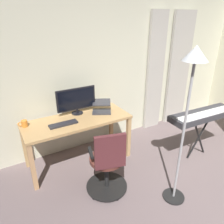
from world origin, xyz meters
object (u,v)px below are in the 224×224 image
computer_keyboard (63,124)px  piano_keyboard (203,116)px  desk (77,125)px  floor_lamp (190,91)px  laptop (102,108)px  mug_tea (24,124)px  office_chair (108,165)px  computer_monitor (76,100)px

computer_keyboard → piano_keyboard: (-1.99, 0.80, -0.02)m
desk → piano_keyboard: 1.97m
desk → floor_lamp: bearing=119.2°
laptop → floor_lamp: size_ratio=0.22×
desk → piano_keyboard: piano_keyboard is taller
desk → mug_tea: size_ratio=12.51×
office_chair → laptop: (-0.40, -0.90, 0.37)m
desk → mug_tea: mug_tea is taller
computer_keyboard → piano_keyboard: size_ratio=0.34×
office_chair → computer_monitor: 1.16m
computer_keyboard → mug_tea: size_ratio=3.18×
computer_monitor → piano_keyboard: computer_monitor is taller
computer_keyboard → piano_keyboard: bearing=158.2°
computer_monitor → floor_lamp: floor_lamp is taller
office_chair → floor_lamp: (-0.69, 0.53, 1.03)m
piano_keyboard → office_chair: bearing=2.0°
laptop → floor_lamp: bearing=129.9°
computer_monitor → computer_keyboard: computer_monitor is taller
desk → computer_monitor: size_ratio=2.54×
office_chair → laptop: office_chair is taller
laptop → piano_keyboard: laptop is taller
office_chair → piano_keyboard: bearing=14.0°
laptop → mug_tea: size_ratio=3.38×
computer_keyboard → desk: bearing=-163.5°
desk → computer_monitor: bearing=-113.8°
office_chair → computer_monitor: bearing=104.1°
laptop → piano_keyboard: size_ratio=0.36×
office_chair → computer_keyboard: size_ratio=2.34×
piano_keyboard → laptop: bearing=-32.4°
computer_monitor → computer_keyboard: size_ratio=1.54×
computer_keyboard → mug_tea: bearing=-24.6°
office_chair → laptop: bearing=81.6°
mug_tea → piano_keyboard: size_ratio=0.11×
office_chair → piano_keyboard: 1.73m
laptop → mug_tea: bearing=24.5°
piano_keyboard → computer_monitor: bearing=-29.1°
laptop → mug_tea: (1.18, -0.08, -0.01)m
office_chair → computer_keyboard: bearing=127.0°
desk → computer_keyboard: bearing=16.5°
mug_tea → piano_keyboard: mug_tea is taller
desk → laptop: (-0.46, -0.08, 0.15)m
office_chair → mug_tea: bearing=144.3°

